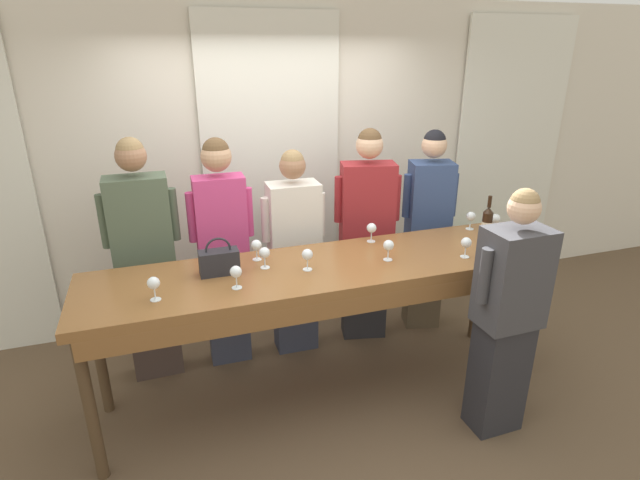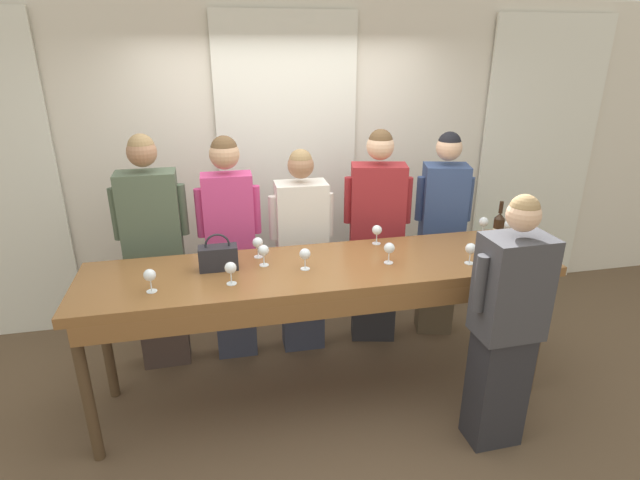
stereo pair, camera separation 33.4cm
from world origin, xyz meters
The scene contains 25 objects.
ground_plane centered at (0.00, 0.00, 0.00)m, with size 18.00×18.00×0.00m, color brown.
wall_back centered at (0.00, 1.47, 1.40)m, with size 12.00×0.06×2.80m.
curtain_panel_center centered at (0.00, 1.41, 1.34)m, with size 1.23×0.03×2.69m.
curtain_panel_right centered at (2.52, 1.41, 1.34)m, with size 1.23×0.03×2.69m.
tasting_bar centered at (0.00, -0.02, 0.95)m, with size 3.15×0.77×1.04m.
wine_bottle centered at (1.33, 0.08, 1.16)m, with size 0.08×0.08×0.33m.
handbag centered at (-0.68, 0.09, 1.13)m, with size 0.25×0.12×0.25m.
wine_glass_front_left centered at (0.44, -0.06, 1.15)m, with size 0.07×0.07×0.15m.
wine_glass_front_mid centered at (1.48, 0.18, 1.15)m, with size 0.07×0.07×0.15m.
wine_glass_front_right centered at (-0.13, -0.04, 1.15)m, with size 0.07×0.07×0.15m.
wine_glass_center_left centered at (1.47, -0.05, 1.15)m, with size 0.07×0.07×0.15m.
wine_glass_center_mid centered at (0.47, 0.29, 1.15)m, with size 0.07×0.07×0.15m.
wine_glass_center_right centered at (-0.61, -0.16, 1.15)m, with size 0.07×0.07×0.15m.
wine_glass_back_left centered at (-0.40, 0.23, 1.15)m, with size 0.07×0.07×0.15m.
wine_glass_back_mid centered at (0.97, -0.19, 1.15)m, with size 0.07×0.07×0.15m.
wine_glass_back_right centered at (-1.08, -0.16, 1.15)m, with size 0.07×0.07×0.15m.
wine_glass_near_host centered at (1.33, 0.29, 1.15)m, with size 0.07×0.07×0.15m.
wine_glass_by_bottle centered at (-0.38, 0.08, 1.15)m, with size 0.07×0.07×0.15m.
guest_olive_jacket centered at (-1.14, 0.67, 0.95)m, with size 0.53×0.24×1.85m.
guest_pink_top centered at (-0.58, 0.67, 0.97)m, with size 0.48×0.22×1.81m.
guest_cream_sweater centered at (-0.02, 0.67, 0.87)m, with size 0.51×0.25×1.69m.
guest_striped_shirt centered at (0.61, 0.67, 0.94)m, with size 0.54×0.32×1.82m.
guest_navy_coat centered at (1.18, 0.67, 0.92)m, with size 0.47×0.34×1.78m.
host_pouring centered at (0.98, -0.67, 0.84)m, with size 0.49×0.28×1.66m.
potted_plant centered at (2.09, 1.13, 0.36)m, with size 0.30×0.30×0.65m.
Camera 1 is at (-0.99, -2.88, 2.41)m, focal length 28.00 mm.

